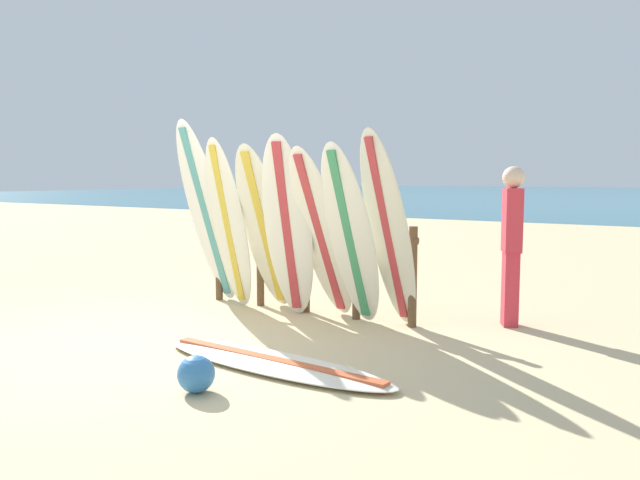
{
  "coord_description": "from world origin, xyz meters",
  "views": [
    {
      "loc": [
        4.44,
        -3.79,
        1.57
      ],
      "look_at": [
        0.43,
        2.42,
        0.82
      ],
      "focal_mm": 34.96,
      "sensor_mm": 36.0,
      "label": 1
    }
  ],
  "objects_px": {
    "surfboard_leaning_left": "(229,225)",
    "beach_ball": "(196,374)",
    "surfboard_rack": "(306,257)",
    "surfboard_leaning_center_left": "(265,229)",
    "surfboard_leaning_center": "(288,228)",
    "surfboard_leaning_center_right": "(322,235)",
    "surfboard_leaning_right": "(351,236)",
    "beachgoer_standing": "(512,239)",
    "surfboard_leaning_far_right": "(389,231)",
    "surfboard_leaning_far_left": "(207,214)",
    "surfboard_lying_on_sand": "(273,363)"
  },
  "relations": [
    {
      "from": "surfboard_leaning_center_left",
      "to": "surfboard_leaning_center_right",
      "type": "distance_m",
      "value": 0.8
    },
    {
      "from": "surfboard_leaning_center",
      "to": "surfboard_leaning_center_right",
      "type": "height_order",
      "value": "surfboard_leaning_center"
    },
    {
      "from": "surfboard_rack",
      "to": "surfboard_lying_on_sand",
      "type": "distance_m",
      "value": 2.21
    },
    {
      "from": "surfboard_leaning_center",
      "to": "surfboard_leaning_right",
      "type": "height_order",
      "value": "surfboard_leaning_center"
    },
    {
      "from": "surfboard_leaning_far_right",
      "to": "surfboard_leaning_center",
      "type": "bearing_deg",
      "value": -173.02
    },
    {
      "from": "surfboard_leaning_far_left",
      "to": "beachgoer_standing",
      "type": "distance_m",
      "value": 3.53
    },
    {
      "from": "surfboard_leaning_right",
      "to": "surfboard_leaning_center_right",
      "type": "bearing_deg",
      "value": 169.0
    },
    {
      "from": "surfboard_leaning_center_left",
      "to": "beach_ball",
      "type": "relative_size",
      "value": 7.03
    },
    {
      "from": "surfboard_leaning_center_right",
      "to": "beach_ball",
      "type": "relative_size",
      "value": 6.86
    },
    {
      "from": "surfboard_leaning_center",
      "to": "beachgoer_standing",
      "type": "bearing_deg",
      "value": 25.22
    },
    {
      "from": "surfboard_leaning_far_left",
      "to": "surfboard_leaning_right",
      "type": "bearing_deg",
      "value": -1.04
    },
    {
      "from": "surfboard_leaning_far_right",
      "to": "surfboard_lying_on_sand",
      "type": "distance_m",
      "value": 1.93
    },
    {
      "from": "surfboard_leaning_center_left",
      "to": "surfboard_lying_on_sand",
      "type": "distance_m",
      "value": 2.3
    },
    {
      "from": "beach_ball",
      "to": "surfboard_rack",
      "type": "bearing_deg",
      "value": 107.61
    },
    {
      "from": "surfboard_leaning_far_right",
      "to": "surfboard_leaning_center_right",
      "type": "bearing_deg",
      "value": -177.06
    },
    {
      "from": "surfboard_rack",
      "to": "surfboard_leaning_center_left",
      "type": "distance_m",
      "value": 0.57
    },
    {
      "from": "surfboard_leaning_left",
      "to": "surfboard_leaning_far_left",
      "type": "bearing_deg",
      "value": 170.91
    },
    {
      "from": "surfboard_leaning_far_left",
      "to": "surfboard_leaning_right",
      "type": "xyz_separation_m",
      "value": [
        2.02,
        -0.04,
        -0.16
      ]
    },
    {
      "from": "surfboard_leaning_right",
      "to": "surfboard_leaning_far_left",
      "type": "bearing_deg",
      "value": 178.96
    },
    {
      "from": "surfboard_leaning_left",
      "to": "beachgoer_standing",
      "type": "relative_size",
      "value": 1.2
    },
    {
      "from": "surfboard_leaning_left",
      "to": "beach_ball",
      "type": "height_order",
      "value": "surfboard_leaning_left"
    },
    {
      "from": "surfboard_leaning_far_left",
      "to": "surfboard_leaning_far_right",
      "type": "xyz_separation_m",
      "value": [
        2.4,
        0.08,
        -0.09
      ]
    },
    {
      "from": "surfboard_leaning_left",
      "to": "beach_ball",
      "type": "distance_m",
      "value": 2.96
    },
    {
      "from": "surfboard_leaning_left",
      "to": "surfboard_leaning_right",
      "type": "distance_m",
      "value": 1.63
    },
    {
      "from": "surfboard_leaning_center",
      "to": "beachgoer_standing",
      "type": "distance_m",
      "value": 2.38
    },
    {
      "from": "surfboard_leaning_left",
      "to": "surfboard_leaning_right",
      "type": "height_order",
      "value": "surfboard_leaning_left"
    },
    {
      "from": "surfboard_leaning_far_right",
      "to": "beachgoer_standing",
      "type": "distance_m",
      "value": 1.33
    },
    {
      "from": "surfboard_leaning_far_left",
      "to": "surfboard_leaning_center_left",
      "type": "relative_size",
      "value": 1.15
    },
    {
      "from": "surfboard_leaning_center",
      "to": "beachgoer_standing",
      "type": "relative_size",
      "value": 1.21
    },
    {
      "from": "surfboard_rack",
      "to": "surfboard_leaning_center_left",
      "type": "xyz_separation_m",
      "value": [
        -0.38,
        -0.27,
        0.33
      ]
    },
    {
      "from": "surfboard_rack",
      "to": "beach_ball",
      "type": "xyz_separation_m",
      "value": [
        0.85,
        -2.69,
        -0.5
      ]
    },
    {
      "from": "surfboard_leaning_left",
      "to": "surfboard_lying_on_sand",
      "type": "relative_size",
      "value": 0.85
    },
    {
      "from": "surfboard_leaning_center_right",
      "to": "surfboard_leaning_right",
      "type": "relative_size",
      "value": 0.99
    },
    {
      "from": "surfboard_leaning_center",
      "to": "surfboard_leaning_right",
      "type": "bearing_deg",
      "value": 1.7
    },
    {
      "from": "surfboard_leaning_center_right",
      "to": "surfboard_leaning_right",
      "type": "bearing_deg",
      "value": -11.0
    },
    {
      "from": "surfboard_leaning_center",
      "to": "surfboard_lying_on_sand",
      "type": "distance_m",
      "value": 2.01
    },
    {
      "from": "surfboard_leaning_center",
      "to": "beachgoer_standing",
      "type": "height_order",
      "value": "surfboard_leaning_center"
    },
    {
      "from": "surfboard_leaning_left",
      "to": "beachgoer_standing",
      "type": "distance_m",
      "value": 3.17
    },
    {
      "from": "surfboard_leaning_center_right",
      "to": "surfboard_leaning_far_left",
      "type": "bearing_deg",
      "value": -178.52
    },
    {
      "from": "surfboard_rack",
      "to": "surfboard_leaning_far_left",
      "type": "bearing_deg",
      "value": -164.2
    },
    {
      "from": "surfboard_rack",
      "to": "surfboard_leaning_right",
      "type": "relative_size",
      "value": 1.45
    },
    {
      "from": "surfboard_leaning_far_right",
      "to": "beach_ball",
      "type": "relative_size",
      "value": 7.43
    },
    {
      "from": "surfboard_leaning_right",
      "to": "beachgoer_standing",
      "type": "bearing_deg",
      "value": 35.84
    },
    {
      "from": "surfboard_leaning_center_left",
      "to": "surfboard_rack",
      "type": "bearing_deg",
      "value": 35.28
    },
    {
      "from": "surfboard_leaning_center_right",
      "to": "surfboard_leaning_center_left",
      "type": "bearing_deg",
      "value": 177.97
    },
    {
      "from": "surfboard_leaning_far_right",
      "to": "beach_ball",
      "type": "distance_m",
      "value": 2.61
    },
    {
      "from": "surfboard_leaning_left",
      "to": "surfboard_leaning_far_right",
      "type": "relative_size",
      "value": 0.98
    },
    {
      "from": "surfboard_rack",
      "to": "surfboard_leaning_far_left",
      "type": "relative_size",
      "value": 1.25
    },
    {
      "from": "surfboard_leaning_center",
      "to": "surfboard_leaning_center_right",
      "type": "relative_size",
      "value": 1.07
    },
    {
      "from": "surfboard_leaning_center_right",
      "to": "surfboard_leaning_far_right",
      "type": "height_order",
      "value": "surfboard_leaning_far_right"
    }
  ]
}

